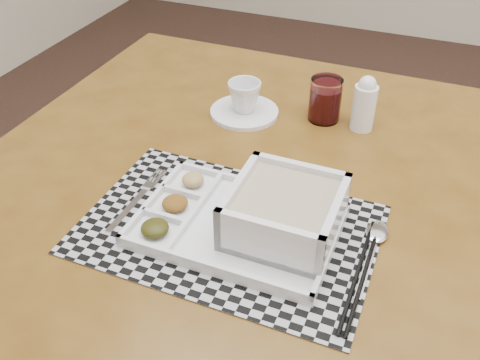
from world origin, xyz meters
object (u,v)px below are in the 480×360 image
object	(u,v)px
dining_table	(262,224)
serving_tray	(268,217)
juice_glass	(325,101)
cup	(244,96)
creamer_bottle	(364,104)

from	to	relation	value
dining_table	serving_tray	world-z (taller)	serving_tray
juice_glass	cup	bearing A→B (deg)	-164.78
juice_glass	creamer_bottle	world-z (taller)	creamer_bottle
serving_tray	juice_glass	bearing A→B (deg)	91.41
dining_table	juice_glass	size ratio (longest dim) A/B	11.96
dining_table	serving_tray	distance (m)	0.17
cup	creamer_bottle	bearing A→B (deg)	-12.36
serving_tray	cup	size ratio (longest dim) A/B	4.43
dining_table	creamer_bottle	bearing A→B (deg)	66.15
cup	creamer_bottle	xyz separation A→B (m)	(0.25, 0.04, 0.01)
serving_tray	creamer_bottle	bearing A→B (deg)	79.06
serving_tray	creamer_bottle	world-z (taller)	creamer_bottle
cup	juice_glass	size ratio (longest dim) A/B	0.77
juice_glass	creamer_bottle	distance (m)	0.08
serving_tray	juice_glass	distance (m)	0.39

